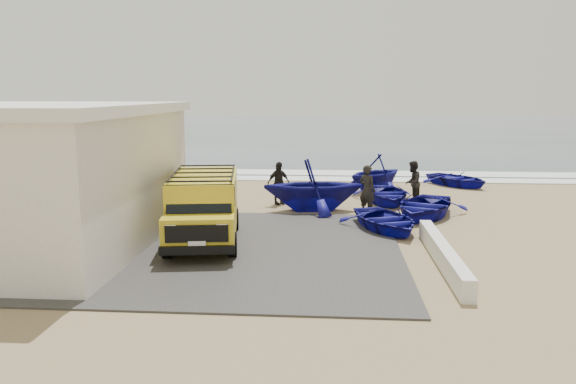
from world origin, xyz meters
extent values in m
plane|color=#987F58|center=(0.00, 0.00, 0.00)|extent=(160.00, 160.00, 0.00)
cube|color=#3D3A38|center=(-2.00, -2.00, 0.03)|extent=(12.00, 10.00, 0.05)
cube|color=#385166|center=(0.00, 56.00, 0.00)|extent=(180.00, 88.00, 0.01)
cube|color=white|center=(0.00, 12.00, 0.03)|extent=(180.00, 1.60, 0.06)
cube|color=white|center=(0.00, 14.50, 0.02)|extent=(180.00, 2.20, 0.04)
cube|color=white|center=(-7.50, -2.00, 2.00)|extent=(8.00, 9.00, 4.00)
cube|color=silver|center=(-7.50, -2.00, 4.15)|extent=(8.40, 9.40, 0.30)
cube|color=black|center=(-3.55, -0.50, 2.60)|extent=(0.08, 0.70, 0.90)
cube|color=silver|center=(5.00, -3.00, 0.28)|extent=(0.35, 6.00, 0.55)
cube|color=gold|center=(-2.05, -0.85, 1.22)|extent=(2.54, 4.29, 1.71)
cube|color=gold|center=(-1.68, -3.32, 0.83)|extent=(2.09, 1.21, 0.93)
cube|color=black|center=(-1.75, -2.83, 1.66)|extent=(1.84, 0.61, 0.74)
cube|color=black|center=(-1.61, -3.80, 0.93)|extent=(1.67, 0.33, 0.47)
cube|color=black|center=(-1.61, -3.83, 0.49)|extent=(2.01, 0.44, 0.23)
cube|color=black|center=(-2.04, -0.91, 2.16)|extent=(2.40, 3.97, 0.06)
cylinder|color=black|center=(-2.66, -3.04, 0.36)|extent=(0.33, 0.75, 0.73)
cylinder|color=black|center=(-3.13, 0.14, 0.36)|extent=(0.33, 0.75, 0.73)
cylinder|color=black|center=(-0.83, -2.77, 0.36)|extent=(0.33, 0.75, 0.73)
cylinder|color=black|center=(-1.30, 0.41, 0.36)|extent=(0.33, 0.75, 0.73)
imported|color=navy|center=(3.81, 0.74, 0.37)|extent=(3.56, 4.17, 0.73)
imported|color=navy|center=(5.46, 3.04, 0.41)|extent=(4.15, 4.75, 0.82)
imported|color=navy|center=(1.25, 3.85, 1.03)|extent=(4.39, 3.95, 2.05)
imported|color=navy|center=(4.30, 5.73, 0.38)|extent=(2.83, 3.80, 0.75)
imported|color=navy|center=(4.06, 8.53, 0.89)|extent=(4.45, 4.47, 1.78)
imported|color=navy|center=(8.30, 10.39, 0.36)|extent=(4.05, 4.26, 0.72)
imported|color=black|center=(3.33, 3.21, 0.97)|extent=(0.84, 0.80, 1.93)
imported|color=black|center=(5.38, 5.67, 0.90)|extent=(1.01, 1.09, 1.80)
imported|color=black|center=(-0.24, 5.02, 0.90)|extent=(1.11, 0.98, 1.80)
camera|label=1|loc=(1.89, -18.03, 4.60)|focal=35.00mm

